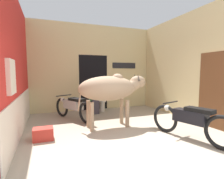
{
  "coord_description": "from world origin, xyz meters",
  "views": [
    {
      "loc": [
        -1.85,
        -2.67,
        1.53
      ],
      "look_at": [
        -0.1,
        1.97,
        1.06
      ],
      "focal_mm": 28.0,
      "sensor_mm": 36.0,
      "label": 1
    }
  ],
  "objects_px": {
    "motorcycle_near": "(190,120)",
    "crate": "(43,134)",
    "cow": "(111,89)",
    "plastic_stool": "(102,106)",
    "shopkeeper_seated": "(95,96)",
    "motorcycle_far": "(73,107)"
  },
  "relations": [
    {
      "from": "plastic_stool",
      "to": "motorcycle_near",
      "type": "bearing_deg",
      "value": -74.48
    },
    {
      "from": "cow",
      "to": "crate",
      "type": "height_order",
      "value": "cow"
    },
    {
      "from": "motorcycle_near",
      "to": "crate",
      "type": "bearing_deg",
      "value": 159.49
    },
    {
      "from": "plastic_stool",
      "to": "shopkeeper_seated",
      "type": "bearing_deg",
      "value": -152.38
    },
    {
      "from": "plastic_stool",
      "to": "crate",
      "type": "relative_size",
      "value": 0.96
    },
    {
      "from": "cow",
      "to": "motorcycle_far",
      "type": "distance_m",
      "value": 1.56
    },
    {
      "from": "motorcycle_near",
      "to": "plastic_stool",
      "type": "bearing_deg",
      "value": 105.52
    },
    {
      "from": "motorcycle_far",
      "to": "cow",
      "type": "bearing_deg",
      "value": -50.98
    },
    {
      "from": "cow",
      "to": "crate",
      "type": "relative_size",
      "value": 4.64
    },
    {
      "from": "motorcycle_near",
      "to": "plastic_stool",
      "type": "xyz_separation_m",
      "value": [
        -0.98,
        3.54,
        -0.24
      ]
    },
    {
      "from": "plastic_stool",
      "to": "crate",
      "type": "height_order",
      "value": "plastic_stool"
    },
    {
      "from": "shopkeeper_seated",
      "to": "crate",
      "type": "relative_size",
      "value": 2.86
    },
    {
      "from": "motorcycle_near",
      "to": "crate",
      "type": "distance_m",
      "value": 3.37
    },
    {
      "from": "motorcycle_far",
      "to": "shopkeeper_seated",
      "type": "distance_m",
      "value": 1.15
    },
    {
      "from": "motorcycle_near",
      "to": "shopkeeper_seated",
      "type": "xyz_separation_m",
      "value": [
        -1.34,
        3.35,
        0.2
      ]
    },
    {
      "from": "cow",
      "to": "motorcycle_near",
      "type": "xyz_separation_m",
      "value": [
        1.35,
        -1.55,
        -0.63
      ]
    },
    {
      "from": "shopkeeper_seated",
      "to": "crate",
      "type": "distance_m",
      "value": 2.87
    },
    {
      "from": "motorcycle_near",
      "to": "crate",
      "type": "xyz_separation_m",
      "value": [
        -3.14,
        1.17,
        -0.33
      ]
    },
    {
      "from": "cow",
      "to": "motorcycle_near",
      "type": "distance_m",
      "value": 2.15
    },
    {
      "from": "cow",
      "to": "plastic_stool",
      "type": "height_order",
      "value": "cow"
    },
    {
      "from": "motorcycle_far",
      "to": "plastic_stool",
      "type": "xyz_separation_m",
      "value": [
        1.26,
        0.88,
        -0.22
      ]
    },
    {
      "from": "crate",
      "to": "plastic_stool",
      "type": "bearing_deg",
      "value": 47.58
    }
  ]
}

